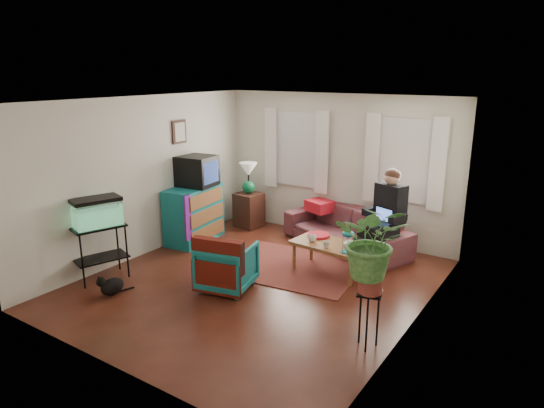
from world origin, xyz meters
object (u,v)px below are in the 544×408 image
Objects in this scene: side_table at (249,210)px; aquarium_stand at (101,253)px; dresser at (194,214)px; armchair at (227,264)px; sofa at (346,223)px; coffee_table at (330,258)px; plant_stand at (368,320)px.

aquarium_stand is (-0.35, -3.20, 0.07)m from side_table.
dresser is 1.36× the size of aquarium_stand.
armchair is at bearing -41.94° from dresser.
dresser is (-0.34, -1.20, 0.16)m from side_table.
dresser reaches higher than armchair.
sofa is 3.44× the size of side_table.
aquarium_stand is 1.12× the size of armchair.
side_table is 2.62m from coffee_table.
side_table is at bearing 102.51° from aquarium_stand.
dresser is at bearing -48.40° from armchair.
aquarium_stand is at bearing -96.80° from dresser.
dresser is 2.70m from coffee_table.
plant_stand is (2.25, -0.33, -0.03)m from armchair.
side_table is 1.26m from dresser.
armchair is (-0.70, -2.40, -0.09)m from sofa.
side_table is 0.92× the size of armchair.
sofa is 2.83× the size of aquarium_stand.
dresser is 4.28m from plant_stand.
side_table is 4.57m from plant_stand.
coffee_table is at bearing -57.21° from sofa.
coffee_table is (2.69, 0.05, -0.27)m from dresser.
sofa is 3.18× the size of armchair.
sofa is at bearing 19.29° from dresser.
aquarium_stand is at bearing -173.80° from plant_stand.
aquarium_stand reaches higher than side_table.
armchair is at bearing -86.53° from sofa.
side_table is at bearing 159.39° from coffee_table.
sofa reaches higher than plant_stand.
side_table is 3.22m from aquarium_stand.
dresser reaches higher than coffee_table.
side_table is 0.60× the size of dresser.
sofa is at bearing 119.57° from plant_stand.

